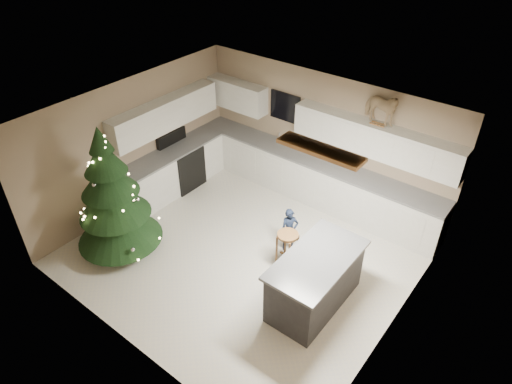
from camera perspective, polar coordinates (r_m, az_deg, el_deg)
ground_plane at (r=8.29m, az=-1.50°, el=-7.61°), size 5.50×5.50×0.00m
room_shell at (r=7.21m, az=-1.56°, el=2.57°), size 5.52×5.02×2.61m
cabinetry at (r=9.32m, az=0.49°, el=3.65°), size 5.50×3.20×2.00m
island at (r=7.20m, az=7.41°, el=-10.93°), size 0.90×1.70×0.95m
bar_stool at (r=7.74m, az=3.96°, el=-6.23°), size 0.36×0.36×0.69m
christmas_tree at (r=8.14m, az=-17.40°, el=-1.27°), size 1.54×1.48×2.45m
toddler at (r=8.12m, az=4.20°, el=-4.76°), size 0.36×0.37×0.86m
rocking_horse at (r=8.21m, az=15.31°, el=10.09°), size 0.73×0.41×0.61m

